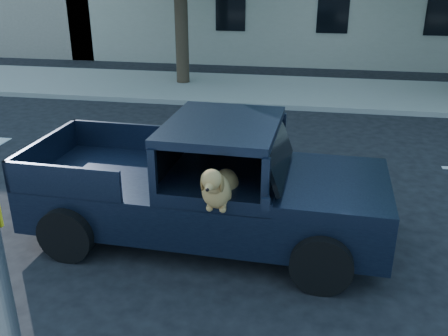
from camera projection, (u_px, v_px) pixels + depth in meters
The scene contains 4 objects.
ground at pixel (277, 235), 7.91m from camera, with size 120.00×120.00×0.00m, color black.
far_sidewalk at pixel (299, 92), 16.23m from camera, with size 60.00×4.00×0.15m, color gray.
lane_stripes at pixel (383, 164), 10.67m from camera, with size 21.60×0.14×0.01m, color silver, non-canonical shape.
pickup_truck at pixel (200, 200), 7.62m from camera, with size 5.40×2.82×1.91m.
Camera 1 is at (0.39, -6.92, 4.03)m, focal length 40.00 mm.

